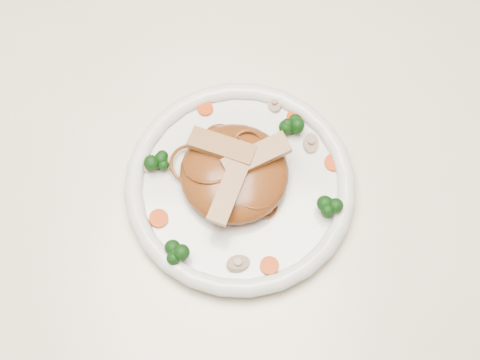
{
  "coord_description": "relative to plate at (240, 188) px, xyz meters",
  "views": [
    {
      "loc": [
        0.03,
        -0.33,
        1.46
      ],
      "look_at": [
        0.06,
        -0.05,
        0.78
      ],
      "focal_mm": 50.12,
      "sensor_mm": 36.0,
      "label": 1
    }
  ],
  "objects": [
    {
      "name": "ground",
      "position": [
        -0.06,
        0.05,
        -0.76
      ],
      "size": [
        4.0,
        4.0,
        0.0
      ],
      "primitive_type": "plane",
      "color": "#522E1C",
      "rests_on": "ground"
    },
    {
      "name": "table",
      "position": [
        -0.06,
        0.05,
        -0.11
      ],
      "size": [
        1.2,
        0.8,
        0.75
      ],
      "color": "white",
      "rests_on": "ground"
    },
    {
      "name": "plate",
      "position": [
        0.0,
        0.0,
        0.0
      ],
      "size": [
        0.31,
        0.31,
        0.02
      ],
      "primitive_type": "cylinder",
      "rotation": [
        0.0,
        0.0,
        -0.25
      ],
      "color": "white",
      "rests_on": "table"
    },
    {
      "name": "noodle_mound",
      "position": [
        -0.01,
        0.01,
        0.03
      ],
      "size": [
        0.14,
        0.14,
        0.04
      ],
      "primitive_type": "ellipsoid",
      "rotation": [
        0.0,
        0.0,
        0.18
      ],
      "color": "brown",
      "rests_on": "plate"
    },
    {
      "name": "chicken_a",
      "position": [
        0.02,
        0.01,
        0.05
      ],
      "size": [
        0.08,
        0.05,
        0.01
      ],
      "primitive_type": "cube",
      "rotation": [
        0.0,
        0.0,
        0.36
      ],
      "color": "#A47C4D",
      "rests_on": "noodle_mound"
    },
    {
      "name": "chicken_b",
      "position": [
        -0.02,
        0.03,
        0.05
      ],
      "size": [
        0.08,
        0.05,
        0.01
      ],
      "primitive_type": "cube",
      "rotation": [
        0.0,
        0.0,
        2.68
      ],
      "color": "#A47C4D",
      "rests_on": "noodle_mound"
    },
    {
      "name": "chicken_c",
      "position": [
        -0.02,
        -0.03,
        0.05
      ],
      "size": [
        0.05,
        0.07,
        0.01
      ],
      "primitive_type": "cube",
      "rotation": [
        0.0,
        0.0,
        4.26
      ],
      "color": "#A47C4D",
      "rests_on": "noodle_mound"
    },
    {
      "name": "broccoli_0",
      "position": [
        0.06,
        0.06,
        0.02
      ],
      "size": [
        0.03,
        0.03,
        0.03
      ],
      "primitive_type": null,
      "rotation": [
        0.0,
        0.0,
        -0.41
      ],
      "color": "#0C340A",
      "rests_on": "plate"
    },
    {
      "name": "broccoli_1",
      "position": [
        -0.09,
        0.03,
        0.02
      ],
      "size": [
        0.03,
        0.03,
        0.03
      ],
      "primitive_type": null,
      "rotation": [
        0.0,
        0.0,
        0.23
      ],
      "color": "#0C340A",
      "rests_on": "plate"
    },
    {
      "name": "broccoli_2",
      "position": [
        -0.07,
        -0.08,
        0.02
      ],
      "size": [
        0.03,
        0.03,
        0.03
      ],
      "primitive_type": null,
      "rotation": [
        0.0,
        0.0,
        -0.11
      ],
      "color": "#0C340A",
      "rests_on": "plate"
    },
    {
      "name": "broccoli_3",
      "position": [
        0.09,
        -0.04,
        0.02
      ],
      "size": [
        0.03,
        0.03,
        0.03
      ],
      "primitive_type": null,
      "rotation": [
        0.0,
        0.0,
        -0.13
      ],
      "color": "#0C340A",
      "rests_on": "plate"
    },
    {
      "name": "carrot_0",
      "position": [
        0.07,
        0.08,
        0.01
      ],
      "size": [
        0.02,
        0.02,
        0.0
      ],
      "primitive_type": "cylinder",
      "rotation": [
        0.0,
        0.0,
        -0.41
      ],
      "color": "red",
      "rests_on": "plate"
    },
    {
      "name": "carrot_1",
      "position": [
        -0.09,
        -0.03,
        0.01
      ],
      "size": [
        0.02,
        0.02,
        0.0
      ],
      "primitive_type": "cylinder",
      "rotation": [
        0.0,
        0.0,
        -0.09
      ],
      "color": "red",
      "rests_on": "plate"
    },
    {
      "name": "carrot_2",
      "position": [
        0.11,
        0.02,
        0.01
      ],
      "size": [
        0.02,
        0.02,
        0.0
      ],
      "primitive_type": "cylinder",
      "rotation": [
        0.0,
        0.0,
        0.15
      ],
      "color": "red",
      "rests_on": "plate"
    },
    {
      "name": "carrot_3",
      "position": [
        -0.03,
        0.1,
        0.01
      ],
      "size": [
        0.02,
        0.02,
        0.0
      ],
      "primitive_type": "cylinder",
      "rotation": [
        0.0,
        0.0,
        0.0
      ],
      "color": "red",
      "rests_on": "plate"
    },
    {
      "name": "carrot_4",
      "position": [
        0.02,
        -0.1,
        0.01
      ],
      "size": [
        0.02,
        0.02,
        0.0
      ],
      "primitive_type": "cylinder",
      "rotation": [
        0.0,
        0.0,
        0.24
      ],
      "color": "red",
      "rests_on": "plate"
    },
    {
      "name": "mushroom_0",
      "position": [
        -0.01,
        -0.09,
        0.01
      ],
      "size": [
        0.03,
        0.03,
        0.01
      ],
      "primitive_type": "cylinder",
      "rotation": [
        0.0,
        0.0,
        0.17
      ],
      "color": "tan",
      "rests_on": "plate"
    },
    {
      "name": "mushroom_1",
      "position": [
        0.08,
        0.04,
        0.01
      ],
      "size": [
        0.03,
        0.03,
        0.01
      ],
      "primitive_type": "cylinder",
      "rotation": [
        0.0,
        0.0,
        1.38
      ],
      "color": "tan",
      "rests_on": "plate"
    },
    {
      "name": "mushroom_2",
      "position": [
        -0.1,
        0.03,
        0.01
      ],
      "size": [
        0.04,
        0.04,
        0.01
      ],
      "primitive_type": "cylinder",
      "rotation": [
        0.0,
        0.0,
        -0.58
      ],
      "color": "tan",
      "rests_on": "plate"
    },
    {
      "name": "mushroom_3",
      "position": [
        0.05,
        0.1,
        0.01
      ],
      "size": [
        0.02,
        0.02,
        0.01
      ],
      "primitive_type": "cylinder",
      "rotation": [
        0.0,
        0.0,
        1.67
      ],
      "color": "tan",
      "rests_on": "plate"
    }
  ]
}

